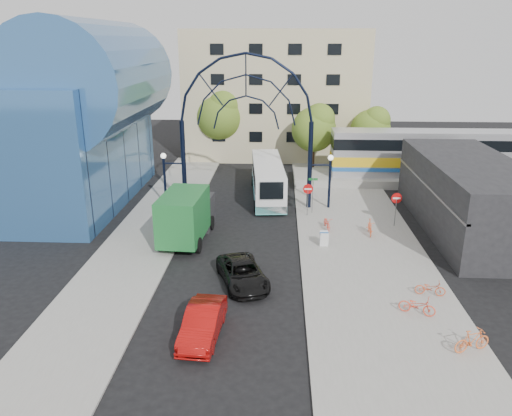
# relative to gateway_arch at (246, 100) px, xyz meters

# --- Properties ---
(ground) EXTENTS (120.00, 120.00, 0.00)m
(ground) POSITION_rel_gateway_arch_xyz_m (0.00, -14.00, -8.56)
(ground) COLOR black
(ground) RESTS_ON ground
(sidewalk_east) EXTENTS (8.00, 56.00, 0.12)m
(sidewalk_east) POSITION_rel_gateway_arch_xyz_m (8.00, -10.00, -8.50)
(sidewalk_east) COLOR gray
(sidewalk_east) RESTS_ON ground
(plaza_west) EXTENTS (5.00, 50.00, 0.12)m
(plaza_west) POSITION_rel_gateway_arch_xyz_m (-6.50, -8.00, -8.50)
(plaza_west) COLOR gray
(plaza_west) RESTS_ON ground
(gateway_arch) EXTENTS (13.64, 0.44, 12.10)m
(gateway_arch) POSITION_rel_gateway_arch_xyz_m (0.00, 0.00, 0.00)
(gateway_arch) COLOR black
(gateway_arch) RESTS_ON ground
(stop_sign) EXTENTS (0.80, 0.07, 2.50)m
(stop_sign) POSITION_rel_gateway_arch_xyz_m (4.80, -2.00, -6.56)
(stop_sign) COLOR slate
(stop_sign) RESTS_ON sidewalk_east
(do_not_enter_sign) EXTENTS (0.76, 0.07, 2.48)m
(do_not_enter_sign) POSITION_rel_gateway_arch_xyz_m (11.00, -4.00, -6.58)
(do_not_enter_sign) COLOR slate
(do_not_enter_sign) RESTS_ON sidewalk_east
(street_name_sign) EXTENTS (0.70, 0.70, 2.80)m
(street_name_sign) POSITION_rel_gateway_arch_xyz_m (5.20, -1.40, -6.43)
(street_name_sign) COLOR slate
(street_name_sign) RESTS_ON sidewalk_east
(sandwich_board) EXTENTS (0.55, 0.61, 0.99)m
(sandwich_board) POSITION_rel_gateway_arch_xyz_m (5.60, -8.02, -7.81)
(sandwich_board) COLOR white
(sandwich_board) RESTS_ON sidewalk_east
(transit_hall) EXTENTS (16.50, 18.00, 14.50)m
(transit_hall) POSITION_rel_gateway_arch_xyz_m (-15.30, 1.00, -1.86)
(transit_hall) COLOR #315F98
(transit_hall) RESTS_ON ground
(commercial_block_east) EXTENTS (6.00, 16.00, 5.00)m
(commercial_block_east) POSITION_rel_gateway_arch_xyz_m (16.00, -4.00, -6.06)
(commercial_block_east) COLOR black
(commercial_block_east) RESTS_ON ground
(apartment_block) EXTENTS (20.00, 12.10, 14.00)m
(apartment_block) POSITION_rel_gateway_arch_xyz_m (2.00, 20.97, -1.55)
(apartment_block) COLOR #C9B98B
(apartment_block) RESTS_ON ground
(train_platform) EXTENTS (32.00, 5.00, 0.80)m
(train_platform) POSITION_rel_gateway_arch_xyz_m (20.00, 8.00, -8.16)
(train_platform) COLOR gray
(train_platform) RESTS_ON ground
(train_car) EXTENTS (25.10, 3.05, 4.20)m
(train_car) POSITION_rel_gateway_arch_xyz_m (20.00, 8.00, -5.66)
(train_car) COLOR #B7B7BC
(train_car) RESTS_ON train_platform
(tree_north_a) EXTENTS (4.48, 4.48, 7.00)m
(tree_north_a) POSITION_rel_gateway_arch_xyz_m (6.12, 11.93, -3.95)
(tree_north_a) COLOR #382314
(tree_north_a) RESTS_ON ground
(tree_north_b) EXTENTS (5.12, 5.12, 8.00)m
(tree_north_b) POSITION_rel_gateway_arch_xyz_m (-3.88, 15.93, -3.29)
(tree_north_b) COLOR #382314
(tree_north_b) RESTS_ON ground
(tree_north_c) EXTENTS (4.16, 4.16, 6.50)m
(tree_north_c) POSITION_rel_gateway_arch_xyz_m (12.12, 13.93, -4.28)
(tree_north_c) COLOR #382314
(tree_north_c) RESTS_ON ground
(city_bus) EXTENTS (3.31, 11.13, 3.01)m
(city_bus) POSITION_rel_gateway_arch_xyz_m (1.61, 3.10, -6.98)
(city_bus) COLOR white
(city_bus) RESTS_ON ground
(green_truck) EXTENTS (3.04, 7.08, 3.50)m
(green_truck) POSITION_rel_gateway_arch_xyz_m (-3.55, -6.95, -6.81)
(green_truck) COLOR black
(green_truck) RESTS_ON ground
(black_suv) EXTENTS (3.60, 5.24, 1.33)m
(black_suv) POSITION_rel_gateway_arch_xyz_m (0.68, -13.40, -7.89)
(black_suv) COLOR black
(black_suv) RESTS_ON ground
(red_sedan) EXTENTS (1.82, 4.47, 1.44)m
(red_sedan) POSITION_rel_gateway_arch_xyz_m (-0.75, -18.65, -7.84)
(red_sedan) COLOR #9D0B09
(red_sedan) RESTS_ON ground
(bike_near_a) EXTENTS (0.79, 1.75, 0.89)m
(bike_near_a) POSITION_rel_gateway_arch_xyz_m (6.07, -4.82, -7.99)
(bike_near_a) COLOR #F84531
(bike_near_a) RESTS_ON sidewalk_east
(bike_near_b) EXTENTS (0.57, 1.75, 1.04)m
(bike_near_b) POSITION_rel_gateway_arch_xyz_m (8.93, -5.77, -7.92)
(bike_near_b) COLOR #F65F31
(bike_near_b) RESTS_ON sidewalk_east
(bike_far_a) EXTENTS (1.64, 0.82, 0.82)m
(bike_far_a) POSITION_rel_gateway_arch_xyz_m (10.66, -14.38, -8.02)
(bike_far_a) COLOR #CD4D29
(bike_far_a) RESTS_ON sidewalk_east
(bike_far_b) EXTENTS (1.84, 1.07, 1.06)m
(bike_far_b) POSITION_rel_gateway_arch_xyz_m (11.05, -19.38, -7.90)
(bike_far_b) COLOR orange
(bike_far_b) RESTS_ON sidewalk_east
(bike_far_c) EXTENTS (1.88, 1.23, 0.93)m
(bike_far_c) POSITION_rel_gateway_arch_xyz_m (9.48, -16.35, -7.97)
(bike_far_c) COLOR #E7482E
(bike_far_c) RESTS_ON sidewalk_east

